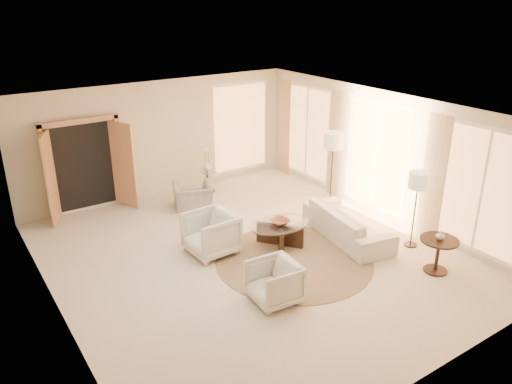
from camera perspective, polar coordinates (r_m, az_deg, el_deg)
room at (r=9.08m, az=-0.68°, el=0.44°), size 7.04×8.04×2.83m
windows_right at (r=11.32m, az=13.82°, el=3.93°), size 0.10×6.40×2.40m
window_back_corner at (r=13.45m, az=-1.75°, el=7.38°), size 1.70×0.10×2.40m
curtains_right at (r=11.89m, az=10.47°, el=4.81°), size 0.06×5.20×2.60m
french_doors at (r=11.80m, az=-18.89°, el=2.66°), size 1.95×0.66×2.16m
area_rug at (r=9.53m, az=4.36°, el=-7.81°), size 3.36×3.36×0.01m
sofa at (r=10.38m, az=10.39°, el=-3.56°), size 1.21×2.31×0.64m
armchair_left at (r=9.62m, az=-5.20°, el=-4.54°), size 0.86×0.91×0.90m
armchair_right at (r=8.19m, az=2.10°, el=-10.10°), size 0.75×0.80×0.76m
accent_chair at (r=11.69m, az=-7.22°, el=-0.04°), size 1.02×0.84×0.77m
coffee_table at (r=9.94m, az=2.76°, el=-4.57°), size 1.33×1.33×0.47m
end_table at (r=9.54m, az=20.11°, el=-6.20°), size 0.68×0.68×0.64m
side_table at (r=12.64m, az=-5.58°, el=1.52°), size 0.48×0.48×0.56m
floor_lamp_near at (r=11.47m, az=8.83°, el=5.44°), size 0.43×0.43×1.79m
floor_lamp_far at (r=10.00m, az=18.04°, el=0.90°), size 0.38×0.38×1.55m
bowl at (r=9.85m, az=2.78°, el=-3.43°), size 0.37×0.37×0.09m
end_vase at (r=9.42m, az=20.32°, el=-4.70°), size 0.18×0.18×0.16m
side_vase at (r=12.53m, az=-5.63°, el=2.96°), size 0.23×0.23×0.24m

